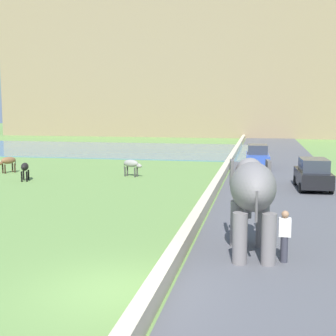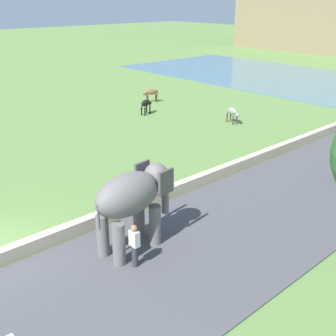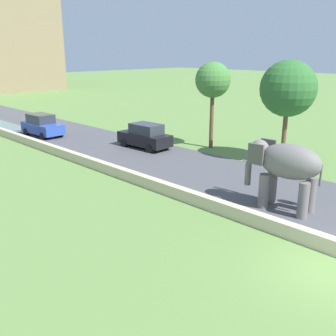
% 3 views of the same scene
% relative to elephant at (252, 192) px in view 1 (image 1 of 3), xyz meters
% --- Properties ---
extents(ground_plane, '(220.00, 220.00, 0.00)m').
position_rel_elephant_xyz_m(ground_plane, '(-3.40, -3.70, -2.04)').
color(ground_plane, '#608442').
extents(road_surface, '(7.00, 120.00, 0.06)m').
position_rel_elephant_xyz_m(road_surface, '(1.60, 16.30, -2.01)').
color(road_surface, '#4C4C51').
rests_on(road_surface, ground).
extents(barrier_wall, '(0.40, 110.00, 0.57)m').
position_rel_elephant_xyz_m(barrier_wall, '(-2.20, 14.30, -1.75)').
color(barrier_wall, beige).
rests_on(barrier_wall, ground).
extents(lake, '(36.00, 18.00, 0.08)m').
position_rel_elephant_xyz_m(lake, '(-17.40, 33.99, -2.00)').
color(lake, slate).
rests_on(lake, ground).
extents(hill_distant, '(64.00, 28.00, 21.69)m').
position_rel_elephant_xyz_m(hill_distant, '(-9.40, 69.35, 8.81)').
color(hill_distant, '#897556').
rests_on(hill_distant, ground).
extents(elephant, '(1.66, 3.53, 2.99)m').
position_rel_elephant_xyz_m(elephant, '(0.00, 0.00, 0.00)').
color(elephant, slate).
rests_on(elephant, ground).
extents(person_beside_elephant, '(0.36, 0.22, 1.63)m').
position_rel_elephant_xyz_m(person_beside_elephant, '(0.99, -0.74, -1.16)').
color(person_beside_elephant, '#33333D').
rests_on(person_beside_elephant, ground).
extents(car_blue, '(1.91, 4.06, 1.80)m').
position_rel_elephant_xyz_m(car_blue, '(0.02, 21.48, -1.14)').
color(car_blue, '#2D4CA8').
rests_on(car_blue, ground).
extents(car_black, '(1.92, 4.06, 1.80)m').
position_rel_elephant_xyz_m(car_black, '(3.17, 12.47, -1.14)').
color(car_black, black).
rests_on(car_black, ground).
extents(cow_grey, '(1.42, 0.72, 1.15)m').
position_rel_elephant_xyz_m(cow_grey, '(-8.25, 15.38, -1.20)').
color(cow_grey, gray).
rests_on(cow_grey, ground).
extents(cow_brown, '(0.97, 1.37, 1.15)m').
position_rel_elephant_xyz_m(cow_brown, '(-17.33, 15.32, -1.20)').
color(cow_brown, brown).
rests_on(cow_brown, ground).
extents(cow_black, '(0.79, 1.42, 1.15)m').
position_rel_elephant_xyz_m(cow_black, '(-14.43, 12.37, -1.20)').
color(cow_black, black).
rests_on(cow_black, ground).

